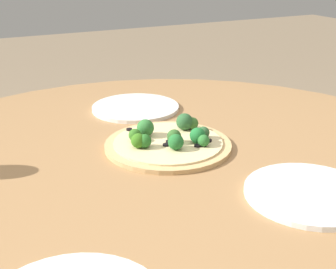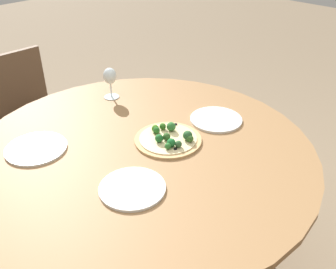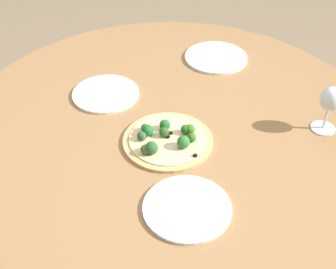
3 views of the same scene
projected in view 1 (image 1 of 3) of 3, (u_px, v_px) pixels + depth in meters
name	position (u px, v px, depth m)	size (l,w,h in m)	color
dining_table	(173.00, 196.00, 0.94)	(1.40, 1.40, 0.73)	olive
pizza	(169.00, 141.00, 1.03)	(0.28, 0.28, 0.05)	tan
plate_near	(136.00, 108.00, 1.27)	(0.24, 0.24, 0.01)	silver
plate_far	(310.00, 193.00, 0.82)	(0.23, 0.23, 0.01)	silver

